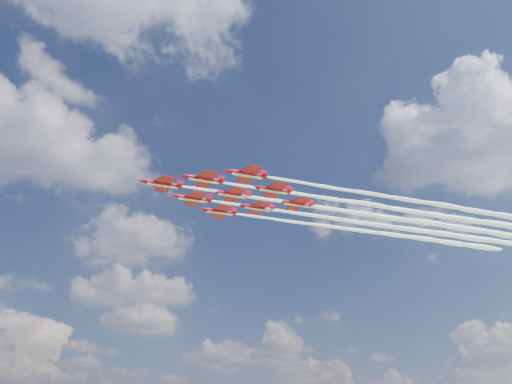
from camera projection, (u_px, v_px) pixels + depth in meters
jet_lead at (322, 208)px, 145.63m from camera, size 101.45×10.84×2.94m
jet_row2_port at (363, 204)px, 143.07m from camera, size 101.45×10.84×2.94m
jet_row2_starb at (341, 220)px, 154.00m from camera, size 101.45×10.84×2.94m
jet_row3_port at (404, 200)px, 140.52m from camera, size 101.45×10.84×2.94m
jet_row3_centre at (380, 216)px, 151.45m from camera, size 101.45×10.84×2.94m
jet_row3_starb at (358, 230)px, 162.37m from camera, size 101.45×10.84×2.94m
jet_row4_port at (419, 212)px, 148.89m from camera, size 101.45×10.84×2.94m
jet_row4_starb at (395, 227)px, 159.82m from camera, size 101.45×10.84×2.94m
jet_tail at (432, 224)px, 157.27m from camera, size 101.45×10.84×2.94m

